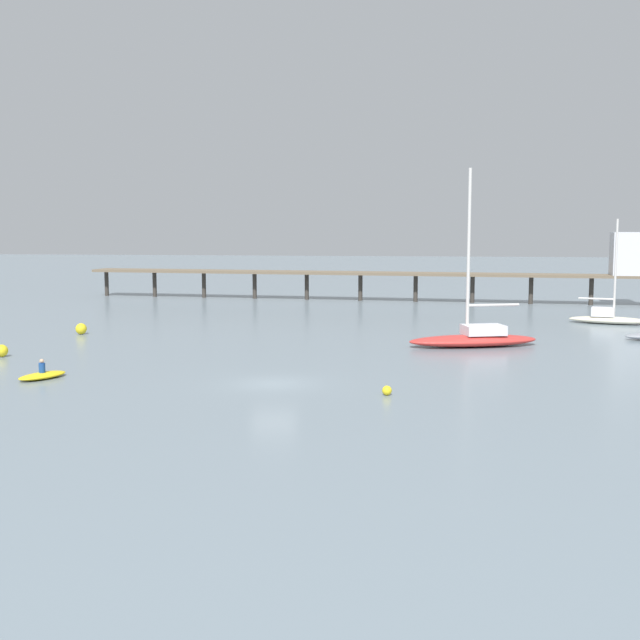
{
  "coord_description": "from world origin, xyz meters",
  "views": [
    {
      "loc": [
        8.82,
        -43.36,
        8.63
      ],
      "look_at": [
        0.0,
        18.08,
        1.5
      ],
      "focal_mm": 45.48,
      "sensor_mm": 36.0,
      "label": 1
    }
  ],
  "objects_px": {
    "sailboat_cream": "(608,317)",
    "mooring_buoy_far": "(81,329)",
    "mooring_buoy_inner": "(2,351)",
    "pier": "(472,266)",
    "mooring_buoy_mid": "(387,390)",
    "dinghy_yellow": "(42,375)",
    "sailboat_red": "(475,337)"
  },
  "relations": [
    {
      "from": "sailboat_cream",
      "to": "mooring_buoy_far",
      "type": "bearing_deg",
      "value": -162.77
    },
    {
      "from": "sailboat_cream",
      "to": "mooring_buoy_inner",
      "type": "relative_size",
      "value": 11.3
    },
    {
      "from": "pier",
      "to": "mooring_buoy_mid",
      "type": "xyz_separation_m",
      "value": [
        -6.5,
        -52.97,
        -3.97
      ]
    },
    {
      "from": "dinghy_yellow",
      "to": "mooring_buoy_mid",
      "type": "bearing_deg",
      "value": -5.32
    },
    {
      "from": "mooring_buoy_mid",
      "to": "sailboat_cream",
      "type": "bearing_deg",
      "value": 62.42
    },
    {
      "from": "pier",
      "to": "mooring_buoy_far",
      "type": "height_order",
      "value": "pier"
    },
    {
      "from": "pier",
      "to": "dinghy_yellow",
      "type": "xyz_separation_m",
      "value": [
        -26.34,
        -51.12,
        -4.02
      ]
    },
    {
      "from": "mooring_buoy_mid",
      "to": "mooring_buoy_inner",
      "type": "height_order",
      "value": "mooring_buoy_inner"
    },
    {
      "from": "dinghy_yellow",
      "to": "mooring_buoy_far",
      "type": "height_order",
      "value": "dinghy_yellow"
    },
    {
      "from": "mooring_buoy_inner",
      "to": "mooring_buoy_mid",
      "type": "bearing_deg",
      "value": -18.57
    },
    {
      "from": "sailboat_red",
      "to": "mooring_buoy_inner",
      "type": "bearing_deg",
      "value": -163.31
    },
    {
      "from": "pier",
      "to": "dinghy_yellow",
      "type": "height_order",
      "value": "pier"
    },
    {
      "from": "mooring_buoy_far",
      "to": "mooring_buoy_mid",
      "type": "bearing_deg",
      "value": -38.25
    },
    {
      "from": "pier",
      "to": "mooring_buoy_mid",
      "type": "distance_m",
      "value": 53.52
    },
    {
      "from": "sailboat_red",
      "to": "mooring_buoy_mid",
      "type": "bearing_deg",
      "value": -106.07
    },
    {
      "from": "pier",
      "to": "sailboat_red",
      "type": "bearing_deg",
      "value": -92.03
    },
    {
      "from": "pier",
      "to": "mooring_buoy_far",
      "type": "xyz_separation_m",
      "value": [
        -32.49,
        -32.49,
        -3.78
      ]
    },
    {
      "from": "dinghy_yellow",
      "to": "pier",
      "type": "bearing_deg",
      "value": 62.74
    },
    {
      "from": "pier",
      "to": "dinghy_yellow",
      "type": "distance_m",
      "value": 57.65
    },
    {
      "from": "pier",
      "to": "mooring_buoy_inner",
      "type": "xyz_separation_m",
      "value": [
        -32.77,
        -44.15,
        -3.81
      ]
    },
    {
      "from": "mooring_buoy_far",
      "to": "mooring_buoy_inner",
      "type": "relative_size",
      "value": 1.08
    },
    {
      "from": "sailboat_cream",
      "to": "mooring_buoy_inner",
      "type": "distance_m",
      "value": 50.78
    },
    {
      "from": "sailboat_cream",
      "to": "pier",
      "type": "bearing_deg",
      "value": 120.84
    },
    {
      "from": "pier",
      "to": "mooring_buoy_far",
      "type": "relative_size",
      "value": 75.0
    },
    {
      "from": "mooring_buoy_mid",
      "to": "mooring_buoy_far",
      "type": "xyz_separation_m",
      "value": [
        -25.99,
        20.49,
        0.19
      ]
    },
    {
      "from": "sailboat_red",
      "to": "mooring_buoy_far",
      "type": "distance_m",
      "value": 31.34
    },
    {
      "from": "dinghy_yellow",
      "to": "mooring_buoy_far",
      "type": "xyz_separation_m",
      "value": [
        -6.15,
        18.64,
        0.24
      ]
    },
    {
      "from": "pier",
      "to": "sailboat_cream",
      "type": "distance_m",
      "value": 22.32
    },
    {
      "from": "sailboat_red",
      "to": "mooring_buoy_far",
      "type": "relative_size",
      "value": 14.31
    },
    {
      "from": "sailboat_red",
      "to": "mooring_buoy_mid",
      "type": "distance_m",
      "value": 19.03
    },
    {
      "from": "mooring_buoy_inner",
      "to": "dinghy_yellow",
      "type": "bearing_deg",
      "value": -47.33
    },
    {
      "from": "dinghy_yellow",
      "to": "mooring_buoy_inner",
      "type": "distance_m",
      "value": 9.49
    }
  ]
}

